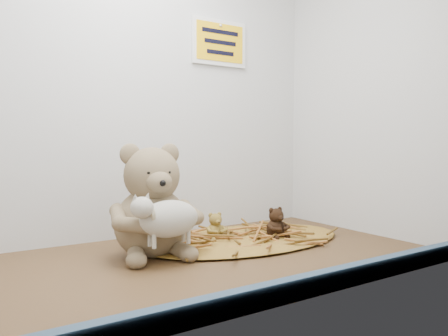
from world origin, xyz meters
TOP-DOWN VIEW (x-y plane):
  - alcove_shell at (0.00, 9.00)cm, footprint 120.40×60.20cm
  - front_rail at (0.00, -28.80)cm, footprint 119.28×2.20cm
  - straw_bed at (25.56, 9.69)cm, footprint 56.23×32.65cm
  - main_teddy at (-0.64, 9.83)cm, footprint 23.09×24.07cm
  - toy_lamb at (-0.64, 0.73)cm, footprint 17.00×10.37cm
  - mini_teddy_tan at (18.51, 13.34)cm, footprint 6.12×6.39cm
  - mini_teddy_brown at (32.61, 6.04)cm, footprint 6.43×6.78cm
  - wall_sign at (30.00, 29.40)cm, footprint 16.00×1.20cm

SIDE VIEW (x-z plane):
  - straw_bed at x=25.56cm, z-range 0.00..1.09cm
  - front_rail at x=0.00cm, z-range 0.00..3.60cm
  - mini_teddy_tan at x=18.51cm, z-range 1.09..7.86cm
  - mini_teddy_brown at x=32.61cm, z-range 1.09..8.96cm
  - toy_lamb at x=-0.64cm, z-range 4.17..15.15cm
  - main_teddy at x=-0.64cm, z-range 0.00..25.38cm
  - alcove_shell at x=0.00cm, z-range -0.20..90.20cm
  - wall_sign at x=30.00cm, z-range 49.50..60.50cm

